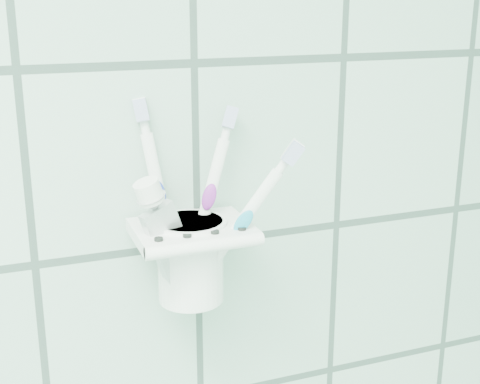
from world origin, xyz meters
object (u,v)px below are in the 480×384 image
object	(u,v)px
toothbrush_pink	(176,197)
cup	(190,256)
toothbrush_orange	(186,206)
toothpaste_tube	(187,223)
toothbrush_blue	(182,200)
holder_bracket	(192,232)

from	to	relation	value
toothbrush_pink	cup	bearing A→B (deg)	-21.42
toothbrush_orange	toothpaste_tube	size ratio (longest dim) A/B	1.28
toothbrush_blue	toothpaste_tube	bearing A→B (deg)	-61.25
cup	toothbrush_pink	size ratio (longest dim) A/B	0.43
holder_bracket	cup	bearing A→B (deg)	102.94
holder_bracket	toothpaste_tube	size ratio (longest dim) A/B	0.81
toothbrush_pink	toothbrush_orange	bearing A→B (deg)	-66.38
cup	holder_bracket	bearing A→B (deg)	-77.06
toothbrush_pink	toothbrush_orange	size ratio (longest dim) A/B	1.09
toothbrush_blue	toothbrush_orange	world-z (taller)	toothbrush_blue
cup	toothbrush_orange	size ratio (longest dim) A/B	0.47
toothbrush_orange	toothpaste_tube	bearing A→B (deg)	88.69
toothbrush_orange	toothpaste_tube	world-z (taller)	toothbrush_orange
toothpaste_tube	toothbrush_pink	bearing A→B (deg)	93.91
cup	toothpaste_tube	size ratio (longest dim) A/B	0.60
holder_bracket	toothbrush_blue	bearing A→B (deg)	141.97
toothbrush_pink	toothbrush_orange	distance (m)	0.02
cup	toothbrush_blue	xyz separation A→B (m)	(-0.01, 0.00, 0.06)
holder_bracket	toothbrush_pink	xyz separation A→B (m)	(-0.01, 0.01, 0.03)
cup	toothpaste_tube	xyz separation A→B (m)	(-0.00, -0.01, 0.04)
toothbrush_pink	toothpaste_tube	world-z (taller)	toothbrush_pink
holder_bracket	toothpaste_tube	xyz separation A→B (m)	(-0.01, -0.00, 0.01)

